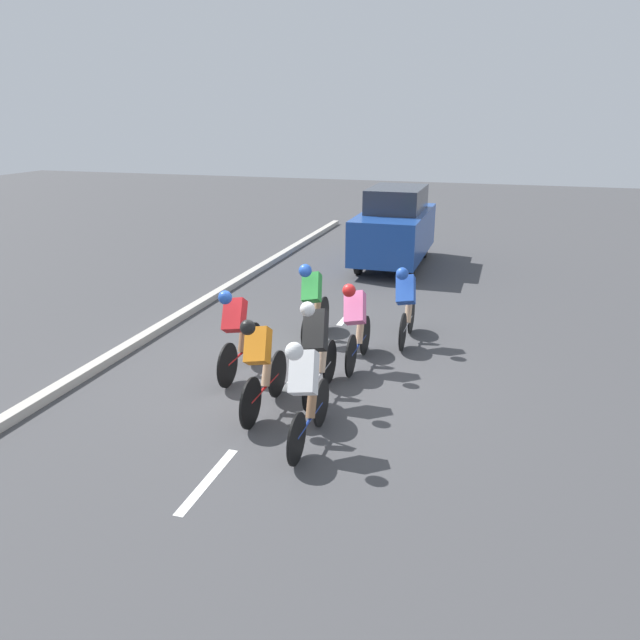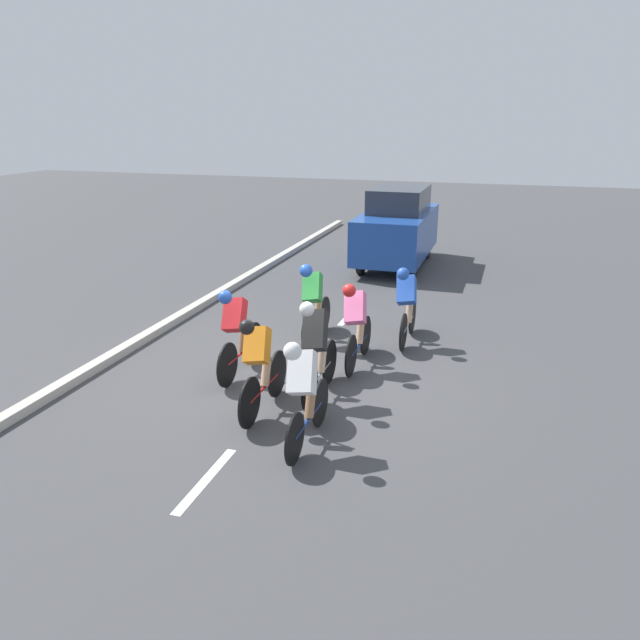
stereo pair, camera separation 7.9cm
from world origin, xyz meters
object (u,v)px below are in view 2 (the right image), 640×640
object	(u,v)px
cyclist_black	(317,347)
support_car	(397,227)
cyclist_red	(237,330)
cyclist_orange	(260,363)
cyclist_white	(304,389)
cyclist_green	(313,299)
cyclist_pink	(356,322)
cyclist_blue	(407,303)

from	to	relation	value
cyclist_black	support_car	distance (m)	8.67
cyclist_red	support_car	xyz separation A→B (m)	(-0.98, -8.25, 0.29)
cyclist_black	cyclist_orange	distance (m)	0.92
cyclist_black	cyclist_white	world-z (taller)	cyclist_black
cyclist_black	cyclist_orange	bearing A→B (deg)	49.38
cyclist_white	cyclist_green	xyz separation A→B (m)	(1.06, -3.66, 0.02)
cyclist_orange	cyclist_white	size ratio (longest dim) A/B	1.03
support_car	cyclist_green	bearing A→B (deg)	87.09
cyclist_black	cyclist_pink	world-z (taller)	cyclist_black
cyclist_white	cyclist_green	size ratio (longest dim) A/B	1.00
cyclist_white	cyclist_green	distance (m)	3.81
cyclist_blue	cyclist_white	distance (m)	4.09
cyclist_red	support_car	bearing A→B (deg)	-96.76
cyclist_black	support_car	xyz separation A→B (m)	(0.46, -8.65, 0.26)
cyclist_pink	cyclist_blue	bearing A→B (deg)	-114.15
cyclist_blue	cyclist_green	bearing A→B (deg)	13.35
support_car	cyclist_black	bearing A→B (deg)	93.06
cyclist_black	cyclist_blue	xyz separation A→B (m)	(-0.85, -2.67, -0.03)
cyclist_red	support_car	size ratio (longest dim) A/B	0.43
cyclist_white	cyclist_black	bearing A→B (deg)	-78.76
cyclist_black	cyclist_red	xyz separation A→B (m)	(1.44, -0.41, -0.04)
cyclist_blue	cyclist_red	xyz separation A→B (m)	(2.29, 2.26, -0.00)
support_car	cyclist_red	bearing A→B (deg)	83.24
cyclist_orange	support_car	bearing A→B (deg)	-90.82
cyclist_orange	cyclist_blue	size ratio (longest dim) A/B	1.04
cyclist_blue	cyclist_black	bearing A→B (deg)	72.41
cyclist_black	cyclist_green	size ratio (longest dim) A/B	1.00
cyclist_black	cyclist_green	xyz separation A→B (m)	(0.79, -2.28, -0.01)
cyclist_black	support_car	bearing A→B (deg)	-86.94
cyclist_red	cyclist_green	xyz separation A→B (m)	(-0.65, -1.88, 0.03)
cyclist_blue	cyclist_pink	size ratio (longest dim) A/B	0.97
cyclist_orange	cyclist_red	distance (m)	1.39
cyclist_pink	support_car	distance (m)	7.36
cyclist_white	support_car	size ratio (longest dim) A/B	0.42
cyclist_pink	cyclist_white	xyz separation A→B (m)	(-0.03, 2.72, 0.01)
cyclist_orange	support_car	distance (m)	9.36
cyclist_white	support_car	bearing A→B (deg)	-85.80
cyclist_orange	cyclist_green	distance (m)	2.98
cyclist_orange	support_car	world-z (taller)	support_car
cyclist_white	support_car	distance (m)	10.07
cyclist_red	cyclist_pink	bearing A→B (deg)	-151.11
cyclist_green	cyclist_red	bearing A→B (deg)	70.77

